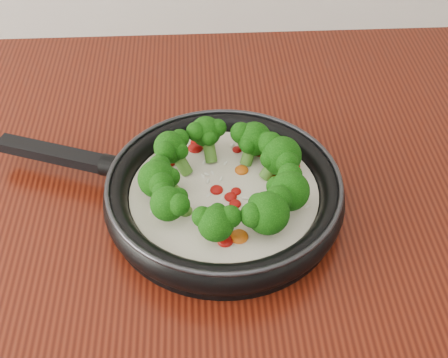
{
  "coord_description": "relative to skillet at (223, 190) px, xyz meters",
  "views": [
    {
      "loc": [
        0.03,
        0.55,
        1.43
      ],
      "look_at": [
        0.05,
        1.07,
        0.95
      ],
      "focal_mm": 48.52,
      "sensor_mm": 36.0,
      "label": 1
    }
  ],
  "objects": [
    {
      "name": "skillet",
      "position": [
        0.0,
        0.0,
        0.0
      ],
      "size": [
        0.47,
        0.37,
        0.08
      ],
      "color": "black",
      "rests_on": "counter"
    }
  ]
}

